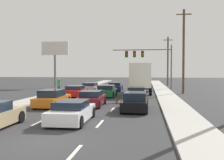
{
  "coord_description": "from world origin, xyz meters",
  "views": [
    {
      "loc": [
        4.17,
        -9.72,
        2.86
      ],
      "look_at": [
        0.44,
        18.06,
        1.81
      ],
      "focal_mm": 41.39,
      "sensor_mm": 36.0,
      "label": 1
    }
  ],
  "objects_px": {
    "car_yellow": "(136,94)",
    "pedestrian_near_corner": "(59,86)",
    "car_orange": "(52,99)",
    "car_black": "(135,102)",
    "car_red": "(76,91)",
    "utility_pole_far": "(168,60)",
    "car_white": "(72,112)",
    "car_navy": "(115,87)",
    "traffic_signal_mast": "(144,56)",
    "roadside_billboard": "(55,54)",
    "utility_pole_mid": "(184,51)",
    "car_green": "(107,91)",
    "car_maroon": "(92,99)",
    "car_silver": "(91,87)",
    "box_truck": "(141,77)"
  },
  "relations": [
    {
      "from": "car_yellow",
      "to": "box_truck",
      "type": "bearing_deg",
      "value": 87.94
    },
    {
      "from": "car_green",
      "to": "car_white",
      "type": "height_order",
      "value": "car_green"
    },
    {
      "from": "utility_pole_mid",
      "to": "car_silver",
      "type": "bearing_deg",
      "value": 170.74
    },
    {
      "from": "car_orange",
      "to": "utility_pole_far",
      "type": "distance_m",
      "value": 32.72
    },
    {
      "from": "utility_pole_far",
      "to": "car_green",
      "type": "bearing_deg",
      "value": -110.53
    },
    {
      "from": "car_black",
      "to": "pedestrian_near_corner",
      "type": "height_order",
      "value": "pedestrian_near_corner"
    },
    {
      "from": "car_red",
      "to": "car_yellow",
      "type": "bearing_deg",
      "value": -24.34
    },
    {
      "from": "car_yellow",
      "to": "traffic_signal_mast",
      "type": "height_order",
      "value": "traffic_signal_mast"
    },
    {
      "from": "car_orange",
      "to": "car_black",
      "type": "distance_m",
      "value": 6.7
    },
    {
      "from": "car_navy",
      "to": "car_green",
      "type": "relative_size",
      "value": 1.0
    },
    {
      "from": "roadside_billboard",
      "to": "pedestrian_near_corner",
      "type": "height_order",
      "value": "roadside_billboard"
    },
    {
      "from": "car_green",
      "to": "car_maroon",
      "type": "relative_size",
      "value": 1.04
    },
    {
      "from": "box_truck",
      "to": "utility_pole_far",
      "type": "distance_m",
      "value": 18.99
    },
    {
      "from": "car_silver",
      "to": "box_truck",
      "type": "relative_size",
      "value": 0.55
    },
    {
      "from": "car_orange",
      "to": "traffic_signal_mast",
      "type": "relative_size",
      "value": 0.49
    },
    {
      "from": "traffic_signal_mast",
      "to": "utility_pole_far",
      "type": "height_order",
      "value": "utility_pole_far"
    },
    {
      "from": "car_navy",
      "to": "roadside_billboard",
      "type": "xyz_separation_m",
      "value": [
        -10.93,
        5.95,
        5.05
      ]
    },
    {
      "from": "car_yellow",
      "to": "car_red",
      "type": "bearing_deg",
      "value": 155.66
    },
    {
      "from": "car_orange",
      "to": "car_navy",
      "type": "xyz_separation_m",
      "value": [
        3.0,
        16.35,
        -0.07
      ]
    },
    {
      "from": "car_red",
      "to": "roadside_billboard",
      "type": "bearing_deg",
      "value": 117.94
    },
    {
      "from": "car_white",
      "to": "pedestrian_near_corner",
      "type": "bearing_deg",
      "value": 111.81
    },
    {
      "from": "utility_pole_mid",
      "to": "car_black",
      "type": "bearing_deg",
      "value": -110.62
    },
    {
      "from": "car_black",
      "to": "roadside_billboard",
      "type": "bearing_deg",
      "value": 121.84
    },
    {
      "from": "car_green",
      "to": "traffic_signal_mast",
      "type": "height_order",
      "value": "traffic_signal_mast"
    },
    {
      "from": "car_navy",
      "to": "car_green",
      "type": "distance_m",
      "value": 8.15
    },
    {
      "from": "car_orange",
      "to": "car_silver",
      "type": "bearing_deg",
      "value": 90.66
    },
    {
      "from": "car_red",
      "to": "car_orange",
      "type": "relative_size",
      "value": 1.06
    },
    {
      "from": "car_navy",
      "to": "car_black",
      "type": "height_order",
      "value": "car_black"
    },
    {
      "from": "car_red",
      "to": "car_yellow",
      "type": "xyz_separation_m",
      "value": [
        6.84,
        -3.09,
        0.04
      ]
    },
    {
      "from": "car_navy",
      "to": "roadside_billboard",
      "type": "distance_m",
      "value": 13.43
    },
    {
      "from": "car_orange",
      "to": "box_truck",
      "type": "distance_m",
      "value": 13.99
    },
    {
      "from": "pedestrian_near_corner",
      "to": "car_white",
      "type": "bearing_deg",
      "value": -68.19
    },
    {
      "from": "car_red",
      "to": "utility_pole_far",
      "type": "xyz_separation_m",
      "value": [
        11.77,
        22.35,
        4.18
      ]
    },
    {
      "from": "roadside_billboard",
      "to": "pedestrian_near_corner",
      "type": "bearing_deg",
      "value": -68.2
    },
    {
      "from": "car_silver",
      "to": "roadside_billboard",
      "type": "xyz_separation_m",
      "value": [
        -7.76,
        7.46,
        5.03
      ]
    },
    {
      "from": "box_truck",
      "to": "car_navy",
      "type": "bearing_deg",
      "value": 131.76
    },
    {
      "from": "car_navy",
      "to": "car_green",
      "type": "xyz_separation_m",
      "value": [
        0.09,
        -8.15,
        0.04
      ]
    },
    {
      "from": "utility_pole_far",
      "to": "roadside_billboard",
      "type": "relative_size",
      "value": 1.2
    },
    {
      "from": "car_red",
      "to": "traffic_signal_mast",
      "type": "distance_m",
      "value": 14.68
    },
    {
      "from": "car_navy",
      "to": "box_truck",
      "type": "distance_m",
      "value": 5.8
    },
    {
      "from": "car_navy",
      "to": "utility_pole_far",
      "type": "height_order",
      "value": "utility_pole_far"
    },
    {
      "from": "car_yellow",
      "to": "car_green",
      "type": "bearing_deg",
      "value": 136.14
    },
    {
      "from": "car_silver",
      "to": "car_green",
      "type": "bearing_deg",
      "value": -63.88
    },
    {
      "from": "car_yellow",
      "to": "pedestrian_near_corner",
      "type": "xyz_separation_m",
      "value": [
        -9.22,
        4.41,
        0.45
      ]
    },
    {
      "from": "utility_pole_mid",
      "to": "utility_pole_far",
      "type": "bearing_deg",
      "value": 91.56
    },
    {
      "from": "pedestrian_near_corner",
      "to": "car_orange",
      "type": "bearing_deg",
      "value": -73.57
    },
    {
      "from": "car_orange",
      "to": "car_red",
      "type": "bearing_deg",
      "value": 92.68
    },
    {
      "from": "car_black",
      "to": "pedestrian_near_corner",
      "type": "bearing_deg",
      "value": 131.79
    },
    {
      "from": "car_orange",
      "to": "traffic_signal_mast",
      "type": "xyz_separation_m",
      "value": [
        7.01,
        19.95,
        4.35
      ]
    },
    {
      "from": "car_navy",
      "to": "pedestrian_near_corner",
      "type": "bearing_deg",
      "value": -129.5
    }
  ]
}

